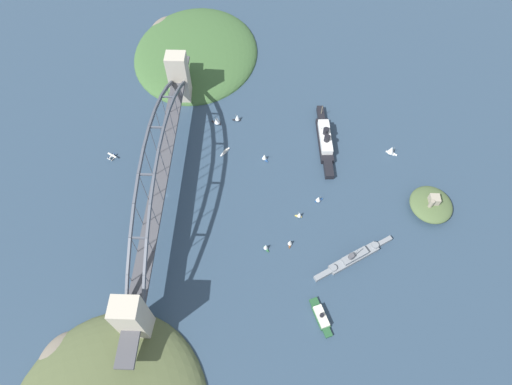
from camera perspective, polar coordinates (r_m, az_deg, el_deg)
ground_plane at (r=382.82m, az=-11.98°, el=-0.31°), size 1400.00×1400.00×0.00m
harbor_arch_bridge at (r=358.97m, az=-12.79°, el=2.21°), size 300.24×18.92×66.42m
headland_west_shore at (r=509.50m, az=-8.26°, el=18.23°), size 164.88×138.26×26.03m
ocean_liner at (r=411.08m, az=9.26°, el=7.11°), size 87.16×14.63×17.25m
naval_cruiser at (r=351.10m, az=13.00°, el=-8.56°), size 41.42×66.05×17.68m
harbor_ferry_steamer at (r=330.25m, az=8.75°, el=-16.20°), size 30.27×16.31×7.72m
fort_island_mid_harbor at (r=393.02m, az=22.51°, el=-1.49°), size 38.18×36.29×17.63m
seaplane_taxiing_near_bridge at (r=418.67m, az=-18.86°, el=4.59°), size 8.55×9.41×5.06m
small_boat_0 at (r=346.05m, az=1.33°, el=-7.32°), size 5.98×5.23×7.40m
small_boat_1 at (r=361.86m, az=5.87°, el=-2.98°), size 4.01×6.32×7.59m
small_boat_2 at (r=424.11m, az=-5.28°, el=9.67°), size 7.66×9.83×10.19m
small_boat_3 at (r=394.50m, az=1.14°, el=4.83°), size 6.86×6.54×7.68m
small_boat_4 at (r=417.69m, az=17.77°, el=5.49°), size 8.01×10.48×10.46m
small_boat_5 at (r=402.84m, az=-4.17°, el=5.52°), size 10.79×8.31×2.40m
small_boat_6 at (r=372.39m, az=8.42°, el=-0.85°), size 5.79×7.36×7.06m
small_boat_7 at (r=349.08m, az=4.61°, el=-6.73°), size 6.52×3.96×6.87m
small_boat_8 at (r=425.89m, az=-2.54°, el=10.06°), size 4.73×8.25×8.91m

